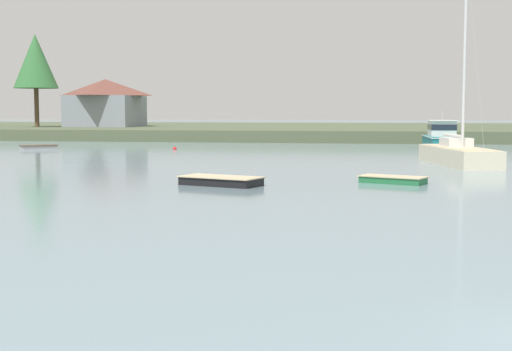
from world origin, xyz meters
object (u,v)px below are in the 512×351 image
object	(u,v)px
dinghy_grey	(39,148)
sailboat_cream	(458,160)
dinghy_black	(221,182)
dinghy_green	(393,181)
mooring_buoy_red	(175,149)
cruiser_teal	(441,141)

from	to	relation	value
dinghy_grey	sailboat_cream	size ratio (longest dim) A/B	0.24
dinghy_grey	dinghy_black	size ratio (longest dim) A/B	0.79
dinghy_green	dinghy_black	world-z (taller)	dinghy_black
dinghy_green	dinghy_black	bearing A→B (deg)	-164.13
dinghy_black	dinghy_grey	bearing A→B (deg)	128.75
dinghy_green	mooring_buoy_red	xyz separation A→B (m)	(-18.88, 28.24, -0.06)
dinghy_black	dinghy_green	bearing A→B (deg)	15.87
dinghy_grey	mooring_buoy_red	bearing A→B (deg)	8.04
dinghy_green	dinghy_black	distance (m)	8.43
sailboat_cream	dinghy_green	xyz separation A→B (m)	(-4.49, -12.95, -0.18)
cruiser_teal	dinghy_black	size ratio (longest dim) A/B	2.35
dinghy_green	mooring_buoy_red	bearing A→B (deg)	123.76
cruiser_teal	mooring_buoy_red	world-z (taller)	cruiser_teal
dinghy_green	dinghy_black	size ratio (longest dim) A/B	0.81
cruiser_teal	dinghy_green	xyz separation A→B (m)	(-5.29, -34.99, -0.48)
dinghy_black	mooring_buoy_red	size ratio (longest dim) A/B	10.70
dinghy_grey	sailboat_cream	bearing A→B (deg)	-20.77
dinghy_black	mooring_buoy_red	bearing A→B (deg)	109.42
sailboat_cream	dinghy_black	xyz separation A→B (m)	(-12.59, -15.26, -0.16)
dinghy_grey	cruiser_teal	bearing A→B (deg)	13.10
sailboat_cream	dinghy_black	size ratio (longest dim) A/B	3.27
sailboat_cream	dinghy_black	world-z (taller)	sailboat_cream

